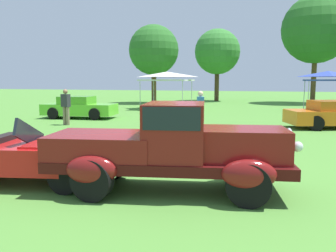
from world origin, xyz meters
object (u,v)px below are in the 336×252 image
neighbor_convertible (24,154)px  spectator_by_row (66,106)px  show_car_lime (79,107)px  canopy_tent_center_field (328,75)px  feature_pickup_truck (171,147)px  spectator_between_cars (200,110)px  canopy_tent_left_field (167,76)px

neighbor_convertible → spectator_by_row: (-4.24, 8.38, 0.34)m
show_car_lime → canopy_tent_center_field: size_ratio=1.42×
feature_pickup_truck → show_car_lime: bearing=127.1°
spectator_between_cars → spectator_by_row: same height
show_car_lime → spectator_by_row: bearing=-71.7°
feature_pickup_truck → canopy_tent_left_field: canopy_tent_left_field is taller
show_car_lime → spectator_by_row: size_ratio=2.42×
canopy_tent_left_field → canopy_tent_center_field: bearing=4.3°
neighbor_convertible → show_car_lime: (-5.15, 11.14, 0.02)m
feature_pickup_truck → spectator_between_cars: 7.43m
feature_pickup_truck → canopy_tent_left_field: bearing=106.2°
show_car_lime → spectator_between_cars: (7.51, -3.58, 0.31)m
spectator_between_cars → show_car_lime: bearing=154.5°
canopy_tent_left_field → canopy_tent_center_field: (10.89, 0.81, -0.00)m
spectator_between_cars → canopy_tent_left_field: 11.84m
neighbor_convertible → canopy_tent_left_field: 18.63m
neighbor_convertible → spectator_between_cars: size_ratio=2.63×
show_car_lime → spectator_by_row: (0.91, -2.76, 0.31)m
spectator_by_row → canopy_tent_center_field: size_ratio=0.59×
neighbor_convertible → spectator_between_cars: (2.35, 7.56, 0.34)m
show_car_lime → spectator_between_cars: 8.32m
spectator_by_row → feature_pickup_truck: bearing=-48.0°
show_car_lime → neighbor_convertible: bearing=-65.2°
show_car_lime → spectator_between_cars: spectator_between_cars is taller
spectator_by_row → canopy_tent_center_field: canopy_tent_center_field is taller
feature_pickup_truck → spectator_between_cars: bearing=96.2°
spectator_between_cars → spectator_by_row: bearing=173.0°
neighbor_convertible → canopy_tent_left_field: size_ratio=1.31×
show_car_lime → canopy_tent_center_field: canopy_tent_center_field is taller
canopy_tent_left_field → neighbor_convertible: bearing=-83.4°
feature_pickup_truck → spectator_between_cars: (-0.80, 7.38, 0.04)m
feature_pickup_truck → neighbor_convertible: size_ratio=1.07×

